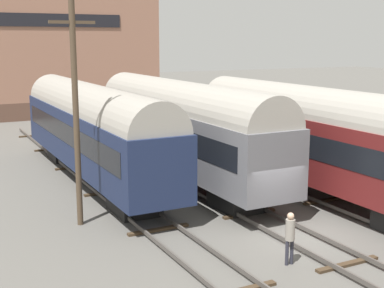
% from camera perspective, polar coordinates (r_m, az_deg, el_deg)
% --- Properties ---
extents(ground_plane, '(200.00, 200.00, 0.00)m').
position_cam_1_polar(ground_plane, '(21.32, 10.64, -9.72)').
color(ground_plane, '#56544F').
extents(track_left, '(2.60, 60.00, 0.26)m').
position_cam_1_polar(track_left, '(19.07, 0.12, -11.62)').
color(track_left, '#4C4742').
rests_on(track_left, ground).
extents(track_middle, '(2.60, 60.00, 0.26)m').
position_cam_1_polar(track_middle, '(21.28, 10.65, -9.36)').
color(track_middle, '#4C4742').
rests_on(track_middle, ground).
extents(track_right, '(2.60, 60.00, 0.26)m').
position_cam_1_polar(track_right, '(24.06, 18.88, -7.35)').
color(track_right, '#4C4742').
rests_on(track_right, ground).
extents(train_car_navy, '(2.94, 18.50, 5.23)m').
position_cam_1_polar(train_car_navy, '(28.83, -10.64, 1.88)').
color(train_car_navy, black).
rests_on(train_car_navy, ground).
extents(train_car_maroon, '(2.91, 17.69, 5.33)m').
position_cam_1_polar(train_car_maroon, '(26.13, 13.08, 0.98)').
color(train_car_maroon, black).
rests_on(train_car_maroon, ground).
extents(train_car_grey, '(3.01, 17.54, 5.37)m').
position_cam_1_polar(train_car_grey, '(28.60, -1.19, 2.14)').
color(train_car_grey, black).
rests_on(train_car_grey, ground).
extents(station_platform, '(2.71, 14.59, 1.09)m').
position_cam_1_polar(station_platform, '(27.08, 19.74, -3.46)').
color(station_platform, brown).
rests_on(station_platform, ground).
extents(bench, '(1.40, 0.40, 0.91)m').
position_cam_1_polar(bench, '(28.92, 14.94, -1.13)').
color(bench, brown).
rests_on(bench, station_platform).
extents(person_worker, '(0.32, 0.32, 1.84)m').
position_cam_1_polar(person_worker, '(18.46, 10.42, -9.34)').
color(person_worker, '#282833').
rests_on(person_worker, ground).
extents(utility_pole, '(1.80, 0.24, 9.27)m').
position_cam_1_polar(utility_pole, '(21.69, -12.30, 3.66)').
color(utility_pole, '#473828').
rests_on(utility_pole, ground).
extents(warehouse_building, '(28.34, 11.74, 16.89)m').
position_cam_1_polar(warehouse_building, '(57.72, -19.23, 11.40)').
color(warehouse_building, brown).
rests_on(warehouse_building, ground).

